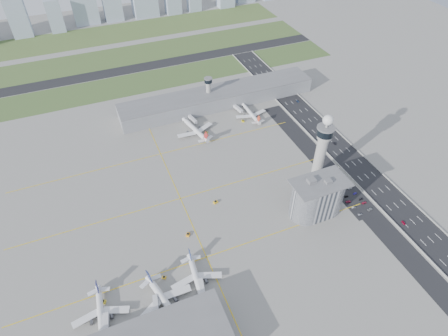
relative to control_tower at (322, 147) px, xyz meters
name	(u,v)px	position (x,y,z in m)	size (l,w,h in m)	color
ground	(241,210)	(-72.00, -8.00, -35.04)	(1000.00, 1000.00, 0.00)	gray
grass_strip_0	(147,81)	(-92.00, 217.00, -35.00)	(480.00, 50.00, 0.08)	#425B2B
grass_strip_1	(133,55)	(-92.00, 292.00, -35.00)	(480.00, 60.00, 0.08)	#4B632F
grass_strip_2	(121,32)	(-92.00, 372.00, -35.00)	(480.00, 70.00, 0.08)	#556F35
runway	(139,68)	(-92.00, 254.00, -34.98)	(480.00, 22.00, 0.10)	black
highway	(362,172)	(43.00, -8.00, -34.99)	(28.00, 500.00, 0.10)	black
barrier_left	(349,176)	(29.00, -8.00, -34.44)	(0.60, 500.00, 1.20)	#9E9E99
barrier_right	(375,167)	(57.00, -8.00, -34.44)	(0.60, 500.00, 1.20)	#9E9E99
landside_road	(345,187)	(18.00, -18.00, -35.00)	(18.00, 260.00, 0.08)	black
parking_lot	(352,198)	(16.00, -30.00, -34.99)	(20.00, 44.00, 0.10)	black
taxiway_line_h_0	(206,257)	(-112.00, -38.00, -35.04)	(260.00, 0.60, 0.01)	yellow
taxiway_line_h_1	(180,198)	(-112.00, 22.00, -35.04)	(260.00, 0.60, 0.01)	yellow
taxiway_line_h_2	(161,154)	(-112.00, 82.00, -35.04)	(260.00, 0.60, 0.01)	yellow
taxiway_line_v	(180,198)	(-112.00, 22.00, -35.04)	(0.60, 260.00, 0.01)	yellow
control_tower	(322,147)	(0.00, 0.00, 0.00)	(14.00, 14.00, 64.50)	#ADAAA5
secondary_tower	(208,89)	(-42.00, 142.00, -16.24)	(8.60, 8.60, 31.90)	#ADAAA5
admin_building	(317,197)	(-20.01, -30.00, -19.74)	(42.00, 24.00, 33.50)	#B2B2B7
terminal_pier	(218,97)	(-32.00, 140.00, -27.14)	(210.00, 32.00, 15.80)	gray
airplane_near_a	(100,314)	(-185.90, -55.07, -29.34)	(40.73, 34.62, 11.40)	white
airplane_near_b	(165,300)	(-147.66, -61.41, -28.91)	(43.78, 37.21, 12.26)	white
airplane_near_c	(197,278)	(-124.58, -54.49, -29.40)	(40.30, 34.26, 11.29)	white
airplane_far_a	(195,127)	(-72.07, 100.99, -28.65)	(45.63, 38.78, 12.78)	white
airplane_far_b	(251,111)	(-9.63, 105.88, -29.53)	(39.34, 33.44, 11.01)	white
jet_bridge_near_1	(157,318)	(-155.00, -69.00, -32.19)	(14.00, 3.00, 5.70)	silver
jet_bridge_near_2	(204,300)	(-125.00, -69.00, -32.19)	(14.00, 3.00, 5.70)	silver
jet_bridge_far_0	(189,117)	(-70.00, 124.00, -32.19)	(14.00, 3.00, 5.70)	silver
jet_bridge_far_1	(234,107)	(-20.00, 124.00, -32.19)	(14.00, 3.00, 5.70)	silver
tug_0	(103,302)	(-183.50, -44.69, -34.05)	(2.34, 3.40, 1.97)	yellow
tug_1	(164,277)	(-143.60, -42.64, -34.22)	(1.94, 2.82, 1.64)	yellow
tug_2	(188,234)	(-117.87, -15.20, -34.06)	(2.32, 3.37, 1.96)	orange
tug_3	(216,202)	(-87.58, 6.84, -34.03)	(2.40, 3.49, 2.03)	gold
tug_4	(206,132)	(-62.33, 95.86, -34.23)	(1.91, 2.78, 1.61)	yellow
tug_5	(243,121)	(-21.17, 99.75, -34.16)	(2.07, 3.02, 1.75)	yellow
car_lot_0	(360,214)	(10.48, -47.17, -34.44)	(1.42, 3.53, 1.20)	#AFB3C0
car_lot_1	(354,207)	(10.42, -39.49, -34.44)	(1.27, 3.65, 1.20)	slate
car_lot_2	(348,202)	(10.12, -32.81, -34.43)	(2.01, 4.36, 1.21)	#A8264A
car_lot_3	(346,196)	(12.19, -27.35, -34.49)	(1.53, 3.78, 1.10)	black
car_lot_4	(338,190)	(10.15, -19.00, -34.46)	(1.37, 3.41, 1.16)	navy
car_lot_5	(334,183)	(11.71, -11.13, -34.46)	(1.23, 3.52, 1.16)	silver
car_lot_6	(370,209)	(20.89, -45.87, -34.42)	(2.06, 4.47, 1.24)	#A6AAAD
car_lot_7	(364,203)	(21.08, -38.51, -34.40)	(1.79, 4.40, 1.28)	#A61F3B
car_lot_8	(361,199)	(21.25, -34.25, -34.41)	(1.50, 3.73, 1.27)	black
car_lot_9	(355,193)	(20.68, -27.39, -34.45)	(1.25, 3.58, 1.18)	navy
car_lot_10	(350,188)	(20.81, -20.29, -34.43)	(2.03, 4.40, 1.22)	white
car_lot_11	(342,180)	(20.45, -10.67, -34.46)	(1.64, 4.02, 1.17)	#A8A8A8
car_hw_0	(404,223)	(35.43, -66.53, -34.40)	(1.52, 3.77, 1.29)	#AB0B32
car_hw_1	(335,143)	(43.33, 33.67, -34.42)	(1.32, 3.78, 1.24)	black
car_hw_2	(298,101)	(49.26, 110.94, -34.47)	(1.90, 4.12, 1.15)	navy
car_hw_4	(262,78)	(36.51, 171.65, -34.46)	(1.38, 3.43, 1.17)	gray
skyline_bldg_5	(16,12)	(-222.11, 411.66, -1.60)	(25.49, 20.39, 66.89)	#9EADC1
skyline_bldg_6	(55,16)	(-174.68, 409.90, -12.44)	(20.04, 16.03, 45.20)	#9EADC1
skyline_bldg_7	(83,2)	(-131.44, 428.89, -4.43)	(35.76, 28.61, 61.22)	#9EADC1
skyline_bldg_10	(173,4)	(1.27, 415.68, -21.17)	(23.01, 18.41, 27.75)	#9EADC1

